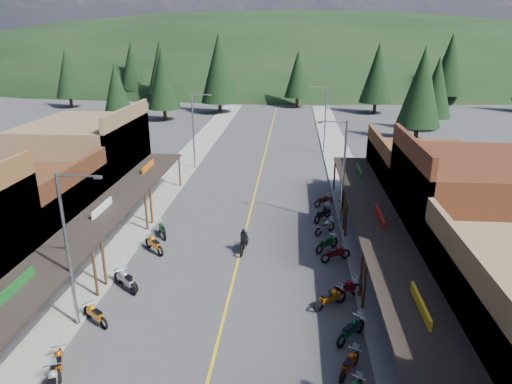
% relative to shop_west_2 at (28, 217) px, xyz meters
% --- Properties ---
extents(ground, '(220.00, 220.00, 0.00)m').
position_rel_shop_west_2_xyz_m(ground, '(13.75, -1.70, -2.53)').
color(ground, '#38383A').
rests_on(ground, ground).
extents(centerline, '(0.15, 90.00, 0.01)m').
position_rel_shop_west_2_xyz_m(centerline, '(13.75, 18.30, -2.53)').
color(centerline, gold).
rests_on(centerline, ground).
extents(sidewalk_west, '(3.40, 94.00, 0.15)m').
position_rel_shop_west_2_xyz_m(sidewalk_west, '(5.05, 18.30, -2.46)').
color(sidewalk_west, gray).
rests_on(sidewalk_west, ground).
extents(sidewalk_east, '(3.40, 94.00, 0.15)m').
position_rel_shop_west_2_xyz_m(sidewalk_east, '(22.45, 18.30, -2.46)').
color(sidewalk_east, gray).
rests_on(sidewalk_east, ground).
extents(shop_west_2, '(10.90, 9.00, 6.20)m').
position_rel_shop_west_2_xyz_m(shop_west_2, '(0.00, 0.00, 0.00)').
color(shop_west_2, '#3F2111').
rests_on(shop_west_2, ground).
extents(shop_west_3, '(10.90, 10.20, 8.20)m').
position_rel_shop_west_2_xyz_m(shop_west_3, '(-0.03, 9.60, 0.99)').
color(shop_west_3, brown).
rests_on(shop_west_3, ground).
extents(shop_east_2, '(10.90, 9.00, 8.20)m').
position_rel_shop_west_2_xyz_m(shop_east_2, '(27.54, 0.00, 0.99)').
color(shop_east_2, '#562B19').
rests_on(shop_east_2, ground).
extents(shop_east_3, '(10.90, 10.20, 6.20)m').
position_rel_shop_west_2_xyz_m(shop_east_3, '(27.51, 9.60, -0.00)').
color(shop_east_3, '#4C2D16').
rests_on(shop_east_3, ground).
extents(streetlight_0, '(2.16, 0.18, 8.00)m').
position_rel_shop_west_2_xyz_m(streetlight_0, '(6.80, -7.70, 1.93)').
color(streetlight_0, gray).
rests_on(streetlight_0, ground).
extents(streetlight_1, '(2.16, 0.18, 8.00)m').
position_rel_shop_west_2_xyz_m(streetlight_1, '(6.80, 20.30, 1.93)').
color(streetlight_1, gray).
rests_on(streetlight_1, ground).
extents(streetlight_2, '(2.16, 0.18, 8.00)m').
position_rel_shop_west_2_xyz_m(streetlight_2, '(20.71, 6.30, 1.93)').
color(streetlight_2, gray).
rests_on(streetlight_2, ground).
extents(streetlight_3, '(2.16, 0.18, 8.00)m').
position_rel_shop_west_2_xyz_m(streetlight_3, '(20.71, 28.30, 1.93)').
color(streetlight_3, gray).
rests_on(streetlight_3, ground).
extents(ridge_hill, '(310.00, 140.00, 60.00)m').
position_rel_shop_west_2_xyz_m(ridge_hill, '(13.75, 133.30, -2.53)').
color(ridge_hill, black).
rests_on(ridge_hill, ground).
extents(pine_0, '(5.04, 5.04, 11.00)m').
position_rel_shop_west_2_xyz_m(pine_0, '(-26.25, 60.30, 3.95)').
color(pine_0, black).
rests_on(pine_0, ground).
extents(pine_1, '(5.88, 5.88, 12.50)m').
position_rel_shop_west_2_xyz_m(pine_1, '(-10.25, 68.30, 4.70)').
color(pine_1, black).
rests_on(pine_1, ground).
extents(pine_2, '(6.72, 6.72, 14.00)m').
position_rel_shop_west_2_xyz_m(pine_2, '(3.75, 56.30, 5.46)').
color(pine_2, black).
rests_on(pine_2, ground).
extents(pine_3, '(5.04, 5.04, 11.00)m').
position_rel_shop_west_2_xyz_m(pine_3, '(17.75, 64.30, 3.95)').
color(pine_3, black).
rests_on(pine_3, ground).
extents(pine_4, '(5.88, 5.88, 12.50)m').
position_rel_shop_west_2_xyz_m(pine_4, '(31.75, 58.30, 4.70)').
color(pine_4, black).
rests_on(pine_4, ground).
extents(pine_5, '(6.72, 6.72, 14.00)m').
position_rel_shop_west_2_xyz_m(pine_5, '(47.75, 70.30, 5.46)').
color(pine_5, black).
rests_on(pine_5, ground).
extents(pine_7, '(5.88, 5.88, 12.50)m').
position_rel_shop_west_2_xyz_m(pine_7, '(-18.25, 74.30, 4.70)').
color(pine_7, black).
rests_on(pine_7, ground).
extents(pine_8, '(4.48, 4.48, 10.00)m').
position_rel_shop_west_2_xyz_m(pine_8, '(-8.25, 38.30, 3.44)').
color(pine_8, black).
rests_on(pine_8, ground).
extents(pine_9, '(4.93, 4.93, 10.80)m').
position_rel_shop_west_2_xyz_m(pine_9, '(37.75, 43.30, 3.85)').
color(pine_9, black).
rests_on(pine_9, ground).
extents(pine_10, '(5.38, 5.38, 11.60)m').
position_rel_shop_west_2_xyz_m(pine_10, '(-4.25, 48.30, 4.25)').
color(pine_10, black).
rests_on(pine_10, ground).
extents(pine_11, '(5.82, 5.82, 12.40)m').
position_rel_shop_west_2_xyz_m(pine_11, '(33.75, 36.30, 4.65)').
color(pine_11, black).
rests_on(pine_11, ground).
extents(bike_west_3, '(1.67, 2.32, 1.27)m').
position_rel_shop_west_2_xyz_m(bike_west_3, '(7.79, -12.27, -1.90)').
color(bike_west_3, '#9A999E').
rests_on(bike_west_3, ground).
extents(bike_west_4, '(1.41, 2.03, 1.11)m').
position_rel_shop_west_2_xyz_m(bike_west_4, '(7.31, -10.88, -1.98)').
color(bike_west_4, '#B4470C').
rests_on(bike_west_4, ground).
extents(bike_west_5, '(2.07, 1.76, 1.18)m').
position_rel_shop_west_2_xyz_m(bike_west_5, '(7.41, -7.38, -1.94)').
color(bike_west_5, '#CC6D0E').
rests_on(bike_west_5, ground).
extents(bike_west_6, '(1.99, 1.99, 1.21)m').
position_rel_shop_west_2_xyz_m(bike_west_6, '(7.89, -4.11, -1.93)').
color(bike_west_6, '#A2A2A7').
rests_on(bike_west_6, ground).
extents(bike_west_7, '(2.20, 1.85, 1.24)m').
position_rel_shop_west_2_xyz_m(bike_west_7, '(7.75, -3.94, -1.91)').
color(bike_west_7, gray).
rests_on(bike_west_7, ground).
extents(bike_west_8, '(2.11, 2.11, 1.28)m').
position_rel_shop_west_2_xyz_m(bike_west_8, '(8.04, 0.63, -1.89)').
color(bike_west_8, '#C46E0E').
rests_on(bike_west_8, ground).
extents(bike_west_9, '(1.53, 2.06, 1.13)m').
position_rel_shop_west_2_xyz_m(bike_west_9, '(7.90, 3.10, -1.97)').
color(bike_west_9, '#0A3615').
rests_on(bike_west_9, ground).
extents(bike_east_4, '(1.49, 1.96, 1.08)m').
position_rel_shop_west_2_xyz_m(bike_east_4, '(19.72, -9.95, -1.99)').
color(bike_east_4, '#B8430D').
rests_on(bike_east_4, ground).
extents(bike_east_5, '(1.95, 2.12, 1.24)m').
position_rel_shop_west_2_xyz_m(bike_east_5, '(20.04, -7.67, -1.92)').
color(bike_east_5, '#0C4029').
rests_on(bike_east_5, ground).
extents(bike_east_6, '(2.15, 1.84, 1.23)m').
position_rel_shop_west_2_xyz_m(bike_east_6, '(19.26, -5.00, -1.92)').
color(bike_east_6, '#A6570B').
rests_on(bike_east_6, ground).
extents(bike_east_7, '(2.27, 1.62, 1.24)m').
position_rel_shop_west_2_xyz_m(bike_east_7, '(20.11, -4.01, -1.91)').
color(bike_east_7, maroon).
rests_on(bike_east_7, ground).
extents(bike_east_8, '(2.17, 1.58, 1.19)m').
position_rel_shop_west_2_xyz_m(bike_east_8, '(19.98, 0.30, -1.94)').
color(bike_east_8, maroon).
rests_on(bike_east_8, ground).
extents(bike_east_9, '(1.97, 2.03, 1.21)m').
position_rel_shop_west_2_xyz_m(bike_east_9, '(19.52, 1.75, -1.93)').
color(bike_east_9, '#0C3E19').
rests_on(bike_east_9, ground).
extents(bike_east_10, '(1.87, 1.90, 1.14)m').
position_rel_shop_west_2_xyz_m(bike_east_10, '(19.56, 4.52, -1.96)').
color(bike_east_10, '#9D9DA2').
rests_on(bike_east_10, ground).
extents(bike_east_11, '(1.93, 2.36, 1.33)m').
position_rel_shop_west_2_xyz_m(bike_east_11, '(19.53, 6.94, -1.87)').
color(bike_east_11, black).
rests_on(bike_east_11, ground).
extents(bike_east_12, '(1.90, 1.70, 1.10)m').
position_rel_shop_west_2_xyz_m(bike_east_12, '(19.78, 10.20, -1.98)').
color(bike_east_12, maroon).
rests_on(bike_east_12, ground).
extents(rider_on_bike, '(0.99, 2.33, 1.73)m').
position_rel_shop_west_2_xyz_m(rider_on_bike, '(14.00, 1.23, -1.84)').
color(rider_on_bike, black).
rests_on(rider_on_bike, ground).
extents(pedestrian_east_a, '(0.56, 0.75, 1.87)m').
position_rel_shop_west_2_xyz_m(pedestrian_east_a, '(22.35, -2.10, -1.45)').
color(pedestrian_east_a, black).
rests_on(pedestrian_east_a, sidewalk_east).
extents(pedestrian_east_b, '(0.93, 0.82, 1.66)m').
position_rel_shop_west_2_xyz_m(pedestrian_east_b, '(21.20, 8.93, -1.56)').
color(pedestrian_east_b, '#4F3932').
rests_on(pedestrian_east_b, sidewalk_east).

